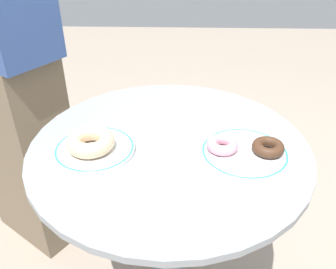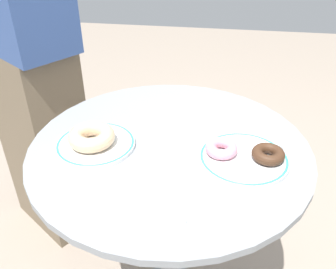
{
  "view_description": "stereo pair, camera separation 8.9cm",
  "coord_description": "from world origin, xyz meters",
  "views": [
    {
      "loc": [
        0.02,
        -0.76,
        1.26
      ],
      "look_at": [
        -0.0,
        -0.01,
        0.77
      ],
      "focal_mm": 38.73,
      "sensor_mm": 36.0,
      "label": 1
    },
    {
      "loc": [
        0.11,
        -0.75,
        1.26
      ],
      "look_at": [
        -0.0,
        -0.01,
        0.77
      ],
      "focal_mm": 38.73,
      "sensor_mm": 36.0,
      "label": 2
    }
  ],
  "objects": [
    {
      "name": "paper_napkin",
      "position": [
        0.0,
        -0.22,
        0.74
      ],
      "size": [
        0.14,
        0.12,
        0.01
      ],
      "primitive_type": "cube",
      "rotation": [
        0.0,
        0.0,
        0.18
      ],
      "color": "white",
      "rests_on": "cafe_table"
    },
    {
      "name": "plate_right",
      "position": [
        0.18,
        -0.04,
        0.74
      ],
      "size": [
        0.21,
        0.21,
        0.01
      ],
      "color": "white",
      "rests_on": "cafe_table"
    },
    {
      "name": "donut_chocolate",
      "position": [
        0.24,
        -0.04,
        0.76
      ],
      "size": [
        0.11,
        0.11,
        0.03
      ],
      "primitive_type": "torus",
      "rotation": [
        0.0,
        0.0,
        0.92
      ],
      "color": "#422819",
      "rests_on": "plate_right"
    },
    {
      "name": "donut_glazed",
      "position": [
        -0.19,
        -0.04,
        0.77
      ],
      "size": [
        0.16,
        0.16,
        0.04
      ],
      "primitive_type": "torus",
      "rotation": [
        0.0,
        0.0,
        2.47
      ],
      "color": "#E0B789",
      "rests_on": "plate_left"
    },
    {
      "name": "donut_pink_frosted",
      "position": [
        0.13,
        -0.03,
        0.76
      ],
      "size": [
        0.1,
        0.1,
        0.03
      ],
      "primitive_type": "torus",
      "rotation": [
        0.0,
        0.0,
        1.17
      ],
      "color": "pink",
      "rests_on": "plate_right"
    },
    {
      "name": "plate_left",
      "position": [
        -0.18,
        -0.03,
        0.74
      ],
      "size": [
        0.2,
        0.2,
        0.01
      ],
      "color": "white",
      "rests_on": "cafe_table"
    },
    {
      "name": "person_figure",
      "position": [
        -0.58,
        0.4,
        0.81
      ],
      "size": [
        0.47,
        0.42,
        1.66
      ],
      "color": "brown",
      "rests_on": "ground"
    },
    {
      "name": "cafe_table",
      "position": [
        0.0,
        0.0,
        0.52
      ],
      "size": [
        0.71,
        0.71,
        0.74
      ],
      "color": "gray",
      "rests_on": "ground"
    }
  ]
}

